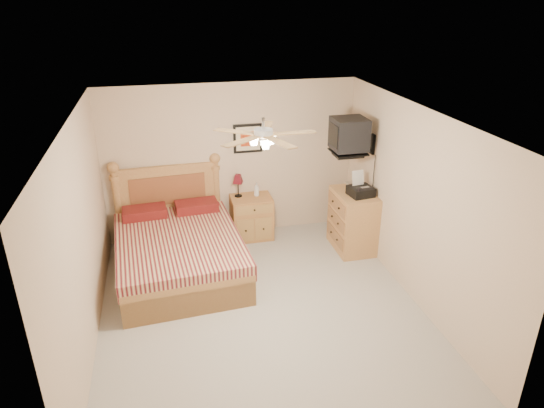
{
  "coord_description": "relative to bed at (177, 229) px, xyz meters",
  "views": [
    {
      "loc": [
        -1.04,
        -5.04,
        3.75
      ],
      "look_at": [
        0.35,
        0.9,
        1.05
      ],
      "focal_mm": 32.0,
      "sensor_mm": 36.0,
      "label": 1
    }
  ],
  "objects": [
    {
      "name": "wall_tv",
      "position": [
        2.7,
        0.22,
        1.1
      ],
      "size": [
        0.56,
        0.46,
        0.58
      ],
      "primitive_type": null,
      "color": "black",
      "rests_on": "wall_right"
    },
    {
      "name": "table_lamp",
      "position": [
        1.03,
        0.98,
        0.18
      ],
      "size": [
        0.26,
        0.26,
        0.37
      ],
      "primitive_type": null,
      "rotation": [
        0.0,
        0.0,
        0.4
      ],
      "color": "#570D17",
      "rests_on": "nightstand"
    },
    {
      "name": "framed_picture",
      "position": [
        1.22,
        1.11,
        0.91
      ],
      "size": [
        0.46,
        0.04,
        0.46
      ],
      "primitive_type": "cube",
      "color": "black",
      "rests_on": "wall_back"
    },
    {
      "name": "wall_right",
      "position": [
        2.95,
        -1.12,
        0.54
      ],
      "size": [
        0.04,
        4.5,
        2.5
      ],
      "primitive_type": "cube",
      "color": "beige",
      "rests_on": "ground"
    },
    {
      "name": "magazine_upper",
      "position": [
        2.7,
        0.41,
        0.27
      ],
      "size": [
        0.24,
        0.28,
        0.02
      ],
      "primitive_type": "imported",
      "rotation": [
        0.0,
        0.0,
        0.29
      ],
      "color": "gray",
      "rests_on": "magazine_lower"
    },
    {
      "name": "lotion_bottle",
      "position": [
        1.32,
        0.93,
        0.11
      ],
      "size": [
        0.11,
        0.11,
        0.22
      ],
      "primitive_type": "imported",
      "rotation": [
        0.0,
        0.0,
        0.36
      ],
      "color": "silver",
      "rests_on": "nightstand"
    },
    {
      "name": "magazine_lower",
      "position": [
        2.67,
        0.41,
        0.25
      ],
      "size": [
        0.22,
        0.28,
        0.02
      ],
      "primitive_type": "imported",
      "rotation": [
        0.0,
        0.0,
        -0.09
      ],
      "color": "tan",
      "rests_on": "dresser"
    },
    {
      "name": "fax_machine",
      "position": [
        2.72,
        0.04,
        0.41
      ],
      "size": [
        0.38,
        0.4,
        0.36
      ],
      "primitive_type": null,
      "rotation": [
        0.0,
        0.0,
        0.14
      ],
      "color": "black",
      "rests_on": "dresser"
    },
    {
      "name": "ceiling_fan",
      "position": [
        0.95,
        -1.32,
        1.65
      ],
      "size": [
        1.14,
        1.14,
        0.28
      ],
      "primitive_type": null,
      "color": "silver",
      "rests_on": "ceiling"
    },
    {
      "name": "nightstand",
      "position": [
        1.22,
        0.88,
        -0.36
      ],
      "size": [
        0.65,
        0.49,
        0.71
      ],
      "primitive_type": "cube",
      "rotation": [
        0.0,
        0.0,
        0.0
      ],
      "color": "#AB6837",
      "rests_on": "ground"
    },
    {
      "name": "wall_left",
      "position": [
        -1.05,
        -1.12,
        0.54
      ],
      "size": [
        0.04,
        4.5,
        2.5
      ],
      "primitive_type": "cube",
      "color": "beige",
      "rests_on": "ground"
    },
    {
      "name": "ceiling",
      "position": [
        0.95,
        -1.12,
        1.79
      ],
      "size": [
        4.0,
        4.5,
        0.04
      ],
      "primitive_type": "cube",
      "color": "white",
      "rests_on": "ground"
    },
    {
      "name": "dresser",
      "position": [
        2.68,
        0.15,
        -0.24
      ],
      "size": [
        0.56,
        0.8,
        0.94
      ],
      "primitive_type": "cube",
      "rotation": [
        0.0,
        0.0,
        0.0
      ],
      "color": "#A57D46",
      "rests_on": "ground"
    },
    {
      "name": "floor",
      "position": [
        0.95,
        -1.12,
        -0.71
      ],
      "size": [
        4.5,
        4.5,
        0.0
      ],
      "primitive_type": "plane",
      "color": "#A5A095",
      "rests_on": "ground"
    },
    {
      "name": "bed",
      "position": [
        0.0,
        0.0,
        0.0
      ],
      "size": [
        1.81,
        2.3,
        1.42
      ],
      "primitive_type": null,
      "rotation": [
        0.0,
        0.0,
        0.07
      ],
      "color": "#B47041",
      "rests_on": "ground"
    },
    {
      "name": "wall_front",
      "position": [
        0.95,
        -3.37,
        0.54
      ],
      "size": [
        4.0,
        0.04,
        2.5
      ],
      "primitive_type": "cube",
      "color": "beige",
      "rests_on": "ground"
    },
    {
      "name": "wall_back",
      "position": [
        0.95,
        1.13,
        0.54
      ],
      "size": [
        4.0,
        0.04,
        2.5
      ],
      "primitive_type": "cube",
      "color": "beige",
      "rests_on": "ground"
    }
  ]
}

